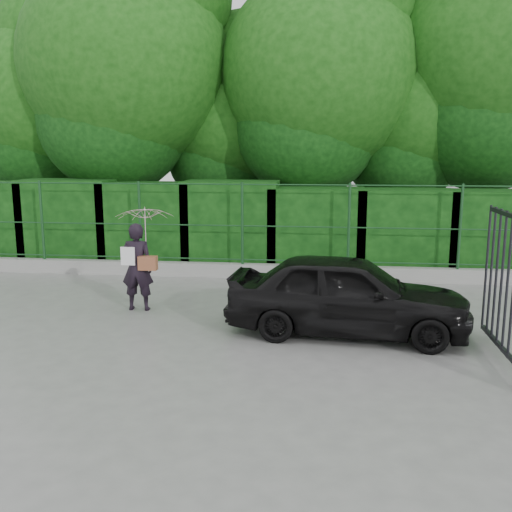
# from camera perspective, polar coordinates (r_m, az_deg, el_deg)

# --- Properties ---
(ground) EXTENTS (80.00, 80.00, 0.00)m
(ground) POSITION_cam_1_polar(r_m,az_deg,el_deg) (8.49, -8.38, -8.80)
(ground) COLOR gray
(kerb) EXTENTS (14.00, 0.25, 0.30)m
(kerb) POSITION_cam_1_polar(r_m,az_deg,el_deg) (12.68, -3.15, -1.42)
(kerb) COLOR #9E9E99
(kerb) RESTS_ON ground
(fence) EXTENTS (14.13, 0.06, 1.80)m
(fence) POSITION_cam_1_polar(r_m,az_deg,el_deg) (12.47, -2.20, 3.28)
(fence) COLOR #17411E
(fence) RESTS_ON kerb
(hedge) EXTENTS (14.20, 1.20, 2.07)m
(hedge) POSITION_cam_1_polar(r_m,az_deg,el_deg) (13.53, -2.92, 2.97)
(hedge) COLOR black
(hedge) RESTS_ON ground
(trees) EXTENTS (17.10, 6.15, 8.08)m
(trees) POSITION_cam_1_polar(r_m,az_deg,el_deg) (15.58, 3.13, 17.37)
(trees) COLOR black
(trees) RESTS_ON ground
(woman) EXTENTS (0.98, 1.00, 1.83)m
(woman) POSITION_cam_1_polar(r_m,az_deg,el_deg) (10.11, -11.23, 1.39)
(woman) COLOR black
(woman) RESTS_ON ground
(car) EXTENTS (3.80, 1.84, 1.25)m
(car) POSITION_cam_1_polar(r_m,az_deg,el_deg) (8.84, 9.13, -3.78)
(car) COLOR black
(car) RESTS_ON ground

